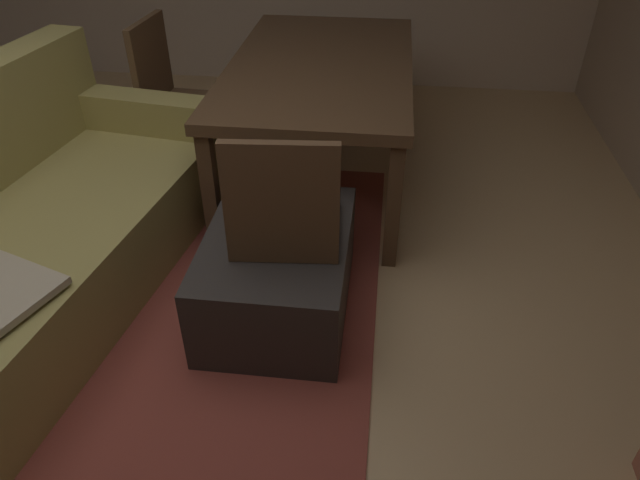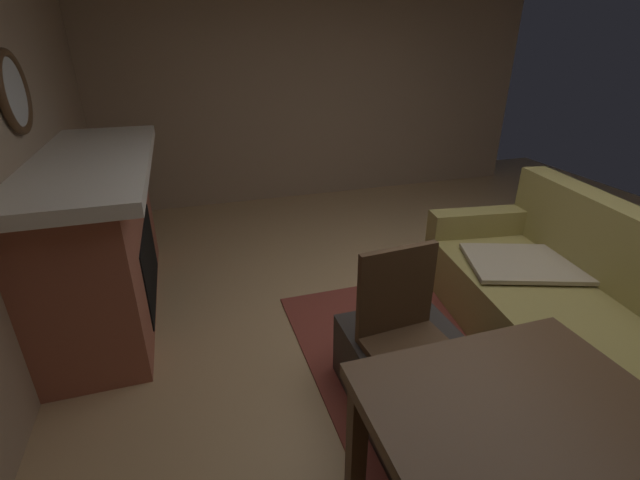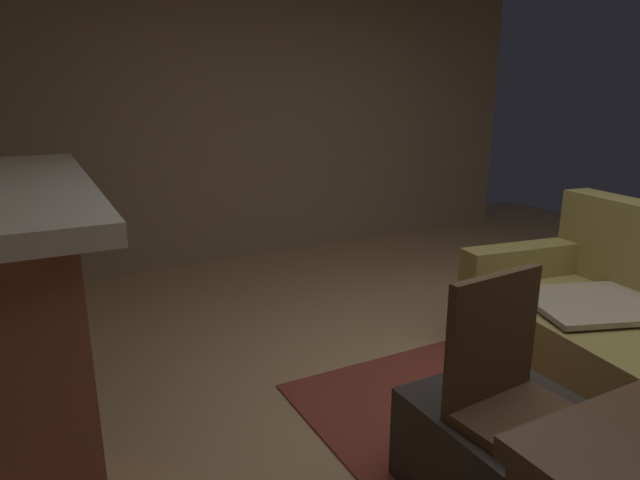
{
  "view_description": "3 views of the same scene",
  "coord_description": "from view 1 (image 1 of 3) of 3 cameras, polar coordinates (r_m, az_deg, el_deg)",
  "views": [
    {
      "loc": [
        -1.57,
        -0.99,
        1.85
      ],
      "look_at": [
        0.09,
        -0.79,
        0.63
      ],
      "focal_mm": 32.66,
      "sensor_mm": 36.0,
      "label": 1
    },
    {
      "loc": [
        1.98,
        -1.59,
        1.88
      ],
      "look_at": [
        -0.01,
        -0.96,
        0.91
      ],
      "focal_mm": 24.55,
      "sensor_mm": 36.0,
      "label": 2
    },
    {
      "loc": [
        1.59,
        -2.05,
        1.56
      ],
      "look_at": [
        -0.24,
        -1.09,
        1.0
      ],
      "focal_mm": 31.01,
      "sensor_mm": 36.0,
      "label": 3
    }
  ],
  "objects": [
    {
      "name": "floor",
      "position": [
        2.62,
        -18.05,
        -11.2
      ],
      "size": [
        8.01,
        8.01,
        0.0
      ],
      "primitive_type": "plane",
      "color": "tan"
    },
    {
      "name": "dining_chair_north",
      "position": [
        3.71,
        -14.3,
        14.03
      ],
      "size": [
        0.47,
        0.47,
        0.93
      ],
      "color": "#513823",
      "rests_on": "ground"
    },
    {
      "name": "dining_table",
      "position": [
        3.44,
        0.1,
        16.03
      ],
      "size": [
        1.8,
        1.02,
        0.74
      ],
      "color": "#513823",
      "rests_on": "ground"
    },
    {
      "name": "dining_chair_west",
      "position": [
        2.36,
        -3.42,
        1.84
      ],
      "size": [
        0.47,
        0.47,
        0.93
      ],
      "color": "#513823",
      "rests_on": "ground"
    },
    {
      "name": "area_rug",
      "position": [
        2.87,
        -14.91,
        -5.32
      ],
      "size": [
        2.6,
        2.0,
        0.01
      ],
      "primitive_type": "cube",
      "color": "brown",
      "rests_on": "ground"
    },
    {
      "name": "potted_plant",
      "position": [
        4.52,
        -24.34,
        12.02
      ],
      "size": [
        0.31,
        0.31,
        0.45
      ],
      "color": "brown",
      "rests_on": "ground"
    },
    {
      "name": "couch",
      "position": [
        2.9,
        -28.22,
        -0.59
      ],
      "size": [
        2.38,
        1.26,
        0.94
      ],
      "color": "#9E8E4C",
      "rests_on": "ground"
    },
    {
      "name": "tv_remote",
      "position": [
        2.38,
        -4.73,
        -0.98
      ],
      "size": [
        0.11,
        0.17,
        0.02
      ],
      "primitive_type": "cube",
      "rotation": [
        0.0,
        0.0,
        -0.39
      ],
      "color": "black",
      "rests_on": "ottoman_coffee_table"
    },
    {
      "name": "small_dog",
      "position": [
        3.29,
        -6.66,
        5.1
      ],
      "size": [
        0.59,
        0.34,
        0.29
      ],
      "color": "black",
      "rests_on": "ground"
    },
    {
      "name": "ottoman_coffee_table",
      "position": [
        2.61,
        -4.07,
        -3.2
      ],
      "size": [
        0.87,
        0.61,
        0.41
      ],
      "primitive_type": "cube",
      "color": "#2D2826",
      "rests_on": "ground"
    }
  ]
}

